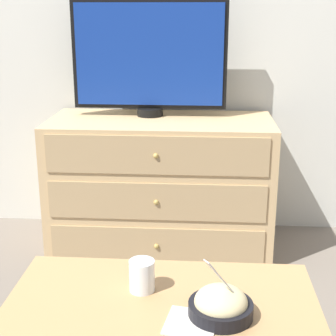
% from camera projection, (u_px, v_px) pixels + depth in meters
% --- Properties ---
extents(ground_plane, '(12.00, 12.00, 0.00)m').
position_uv_depth(ground_plane, '(149.00, 222.00, 3.05)').
color(ground_plane, '#70665B').
extents(dresser, '(1.12, 0.54, 0.68)m').
position_uv_depth(dresser, '(161.00, 184.00, 2.67)').
color(dresser, tan).
rests_on(dresser, ground_plane).
extents(tv, '(0.78, 0.13, 0.58)m').
position_uv_depth(tv, '(149.00, 57.00, 2.57)').
color(tv, black).
rests_on(tv, dresser).
extents(coffee_table, '(0.87, 0.47, 0.43)m').
position_uv_depth(coffee_table, '(162.00, 321.00, 1.46)').
color(coffee_table, tan).
rests_on(coffee_table, ground_plane).
extents(takeout_bowl, '(0.17, 0.17, 0.19)m').
position_uv_depth(takeout_bowl, '(221.00, 305.00, 1.36)').
color(takeout_bowl, black).
rests_on(takeout_bowl, coffee_table).
extents(drink_cup, '(0.07, 0.07, 0.09)m').
position_uv_depth(drink_cup, '(142.00, 277.00, 1.48)').
color(drink_cup, beige).
rests_on(drink_cup, coffee_table).
extents(napkin, '(0.15, 0.15, 0.00)m').
position_uv_depth(napkin, '(191.00, 323.00, 1.33)').
color(napkin, silver).
rests_on(napkin, coffee_table).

